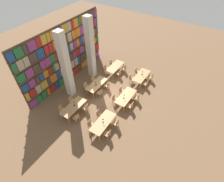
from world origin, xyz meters
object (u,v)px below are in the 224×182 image
at_px(reading_table_4, 97,84).
at_px(chair_12, 76,118).
at_px(reading_table_0, 103,122).
at_px(chair_20, 119,73).
at_px(chair_14, 86,108).
at_px(reading_table_5, 115,67).
at_px(chair_0, 108,134).
at_px(chair_9, 131,78).
at_px(chair_3, 99,114).
at_px(reading_table_3, 73,107).
at_px(desk_lamp_3, 74,103).
at_px(chair_7, 122,91).
at_px(pillar_left, 66,66).
at_px(chair_13, 62,109).
at_px(chair_2, 116,123).
at_px(chair_16, 100,93).
at_px(desk_lamp_1, 124,96).
at_px(chair_17, 86,87).
at_px(chair_8, 146,84).
at_px(chair_10, 151,77).
at_px(chair_21, 106,69).
at_px(reading_table_2, 141,76).
at_px(chair_22, 124,68).
at_px(reading_table_1, 126,97).
at_px(chair_15, 72,100).
at_px(chair_19, 94,80).
at_px(pillar_center, 90,49).
at_px(chair_18, 107,85).
at_px(desk_lamp_2, 142,72).
at_px(chair_6, 137,97).
at_px(chair_1, 91,124).
at_px(chair_4, 131,106).
at_px(chair_5, 115,99).
at_px(desk_lamp_4, 96,83).
at_px(desk_lamp_0, 103,120).
at_px(chair_23, 112,64).

bearing_deg(reading_table_4, chair_12, -168.09).
relative_size(reading_table_0, chair_20, 2.58).
distance_m(chair_14, reading_table_5, 5.91).
relative_size(chair_0, chair_9, 1.00).
height_order(chair_3, reading_table_3, chair_3).
relative_size(chair_12, desk_lamp_3, 2.01).
height_order(chair_7, reading_table_5, chair_7).
xyz_separation_m(pillar_left, chair_13, (-2.20, -1.00, -2.52)).
bearing_deg(chair_2, chair_16, 55.11).
distance_m(chair_7, desk_lamp_1, 1.30).
xyz_separation_m(chair_16, chair_17, (0.00, 1.53, 0.00)).
relative_size(chair_8, chair_10, 1.00).
distance_m(chair_17, chair_21, 3.26).
distance_m(reading_table_2, chair_12, 7.43).
relative_size(chair_9, chair_12, 1.00).
height_order(chair_16, chair_22, same).
xyz_separation_m(reading_table_1, chair_15, (-2.68, 3.75, -0.19)).
height_order(chair_19, chair_22, same).
xyz_separation_m(chair_10, chair_16, (-4.47, 2.92, 0.00)).
height_order(chair_3, desk_lamp_3, desk_lamp_3).
relative_size(pillar_center, chair_18, 6.75).
height_order(reading_table_4, chair_19, chair_19).
distance_m(desk_lamp_2, chair_12, 7.57).
height_order(pillar_left, chair_12, pillar_left).
bearing_deg(chair_2, chair_22, 24.45).
relative_size(chair_2, chair_6, 1.00).
bearing_deg(chair_22, desk_lamp_2, -98.34).
bearing_deg(reading_table_5, reading_table_1, -136.45).
relative_size(desk_lamp_3, chair_20, 0.50).
bearing_deg(chair_19, chair_8, 115.56).
xyz_separation_m(chair_1, chair_19, (4.29, 2.89, 0.00)).
bearing_deg(chair_9, chair_15, -28.48).
distance_m(desk_lamp_1, reading_table_2, 3.59).
height_order(desk_lamp_1, chair_9, desk_lamp_1).
relative_size(chair_6, chair_12, 1.00).
height_order(chair_0, chair_4, same).
height_order(chair_0, chair_5, same).
bearing_deg(desk_lamp_3, pillar_center, 20.38).
bearing_deg(chair_2, desk_lamp_3, 97.58).
bearing_deg(chair_14, reading_table_1, -39.60).
relative_size(chair_10, desk_lamp_4, 2.30).
bearing_deg(chair_17, chair_9, 138.25).
bearing_deg(pillar_center, chair_22, -49.57).
distance_m(reading_table_5, chair_20, 0.96).
bearing_deg(desk_lamp_2, chair_10, -59.34).
relative_size(desk_lamp_0, chair_22, 0.47).
height_order(chair_4, chair_23, same).
bearing_deg(chair_9, chair_19, -53.92).
relative_size(chair_12, chair_22, 1.00).
relative_size(reading_table_2, chair_14, 2.58).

